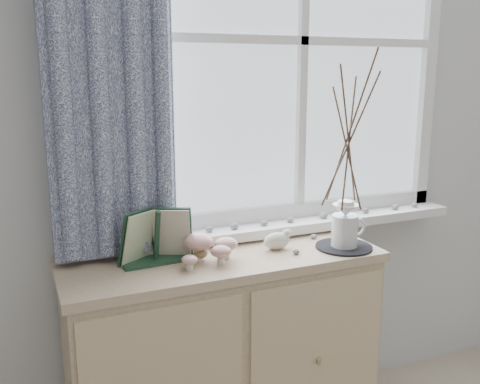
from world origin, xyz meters
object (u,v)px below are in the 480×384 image
at_px(botanical_book, 158,237).
at_px(twig_pitcher, 349,136).
at_px(sideboard, 224,358).
at_px(toadstool_cluster, 209,246).

height_order(botanical_book, twig_pitcher, twig_pitcher).
distance_m(sideboard, twig_pitcher, 0.99).
bearing_deg(toadstool_cluster, botanical_book, 166.67).
bearing_deg(toadstool_cluster, twig_pitcher, -6.45).
relative_size(botanical_book, twig_pitcher, 0.38).
bearing_deg(sideboard, toadstool_cluster, -151.39).
xyz_separation_m(sideboard, twig_pitcher, (0.47, -0.10, 0.86)).
xyz_separation_m(sideboard, botanical_book, (-0.25, 0.00, 0.53)).
relative_size(toadstool_cluster, twig_pitcher, 0.30).
bearing_deg(twig_pitcher, botanical_book, -177.78).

